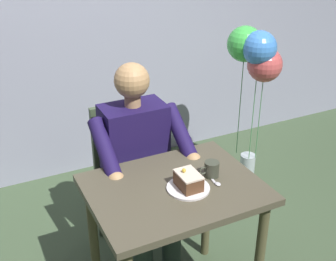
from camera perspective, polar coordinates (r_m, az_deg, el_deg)
The scene contains 8 objects.
dining_table at distance 2.16m, azimuth 0.84°, elevation -10.04°, with size 0.82×0.63×0.76m.
chair at distance 2.69m, azimuth -5.04°, elevation -5.29°, with size 0.42×0.42×0.92m.
seated_person at distance 2.48m, azimuth -3.66°, elevation -4.63°, with size 0.53×0.58×1.22m.
dessert_plate at distance 2.07m, azimuth 2.67°, elevation -7.55°, with size 0.21×0.21×0.01m, color white.
cake_slice at distance 2.05m, azimuth 2.69°, elevation -6.54°, with size 0.10×0.14×0.10m.
coffee_cup at distance 2.16m, azimuth 5.67°, elevation -5.00°, with size 0.11×0.07×0.08m.
dessert_spoon at distance 2.13m, azimuth 6.09°, elevation -6.58°, with size 0.03×0.14×0.01m.
balloon_display at distance 3.17m, azimuth 11.39°, elevation 9.01°, with size 0.34×0.38×1.23m.
Camera 1 is at (0.80, 1.55, 1.92)m, focal length 46.42 mm.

